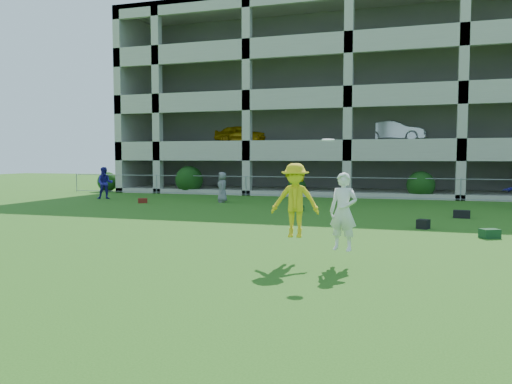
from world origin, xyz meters
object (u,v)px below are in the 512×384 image
(parking_garage, at_px, (362,106))
(bystander_a, at_px, (105,183))
(bystander_c, at_px, (222,187))
(crate_d, at_px, (423,224))
(frisbee_contest, at_px, (308,203))

(parking_garage, bearing_deg, bystander_a, -133.72)
(bystander_c, relative_size, parking_garage, 0.05)
(bystander_c, bearing_deg, bystander_a, -118.97)
(crate_d, distance_m, parking_garage, 21.41)
(bystander_a, relative_size, crate_d, 5.04)
(frisbee_contest, bearing_deg, bystander_c, 118.33)
(bystander_a, height_order, frisbee_contest, frisbee_contest)
(crate_d, height_order, parking_garage, parking_garage)
(crate_d, bearing_deg, frisbee_contest, -112.69)
(bystander_a, distance_m, crate_d, 17.98)
(bystander_c, xyz_separation_m, frisbee_contest, (7.04, -13.06, 0.52))
(bystander_a, bearing_deg, crate_d, -51.40)
(crate_d, height_order, frisbee_contest, frisbee_contest)
(frisbee_contest, distance_m, parking_garage, 26.81)
(bystander_a, xyz_separation_m, bystander_c, (6.96, -0.03, -0.11))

